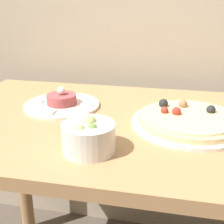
{
  "coord_description": "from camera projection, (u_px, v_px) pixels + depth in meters",
  "views": [
    {
      "loc": [
        0.15,
        -0.49,
        1.11
      ],
      "look_at": [
        -0.02,
        0.31,
        0.79
      ],
      "focal_mm": 50.0,
      "sensor_mm": 36.0,
      "label": 1
    }
  ],
  "objects": [
    {
      "name": "tartare_plate",
      "position": [
        62.0,
        103.0,
        1.03
      ],
      "size": [
        0.25,
        0.25,
        0.07
      ],
      "color": "silver",
      "rests_on": "dining_table"
    },
    {
      "name": "small_bowl",
      "position": [
        89.0,
        137.0,
        0.73
      ],
      "size": [
        0.13,
        0.13,
        0.08
      ],
      "color": "silver",
      "rests_on": "dining_table"
    },
    {
      "name": "pizza_plate",
      "position": [
        189.0,
        120.0,
        0.89
      ],
      "size": [
        0.33,
        0.33,
        0.05
      ],
      "color": "silver",
      "rests_on": "dining_table"
    },
    {
      "name": "dining_table",
      "position": [
        121.0,
        156.0,
        0.96
      ],
      "size": [
        1.13,
        0.69,
        0.75
      ],
      "color": "#AD7F51",
      "rests_on": "ground_plane"
    }
  ]
}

